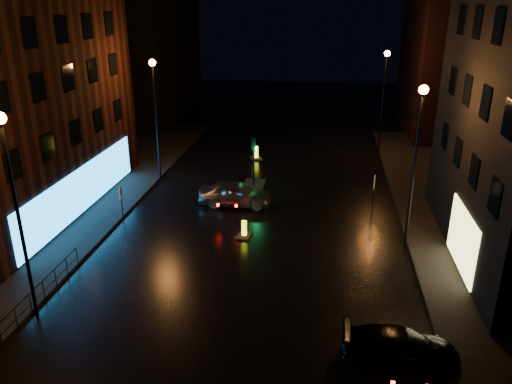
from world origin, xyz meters
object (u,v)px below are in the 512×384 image
traffic_signal (254,179)px  bollard_far (256,156)px  road_sign_left (121,195)px  road_sign_right (374,185)px  silver_hatchback (235,194)px  dark_sedan (400,346)px  bollard_near (244,233)px

traffic_signal → bollard_far: bearing=96.4°
bollard_far → traffic_signal: bearing=-105.5°
road_sign_left → road_sign_right: bearing=1.6°
road_sign_left → silver_hatchback: bearing=16.2°
traffic_signal → road_sign_left: bearing=-135.4°
dark_sedan → road_sign_left: 17.59m
road_sign_right → silver_hatchback: bearing=9.7°
dark_sedan → bollard_far: dark_sedan is taller
silver_hatchback → bollard_near: silver_hatchback is taller
bollard_far → road_sign_left: bearing=-137.1°
bollard_near → traffic_signal: bearing=101.8°
bollard_far → bollard_near: bearing=-106.5°
traffic_signal → road_sign_left: 9.47m
bollard_near → road_sign_right: 8.48m
bollard_far → road_sign_right: road_sign_right is taller
traffic_signal → silver_hatchback: size_ratio=0.78×
traffic_signal → road_sign_left: size_ratio=1.64×
silver_hatchback → road_sign_right: (8.34, 0.14, 0.93)m
traffic_signal → road_sign_left: (-6.70, -6.60, 1.07)m
silver_hatchback → bollard_far: 9.65m
traffic_signal → silver_hatchback: bearing=-100.5°
bollard_far → road_sign_left: (-6.01, -12.77, 1.35)m
dark_sedan → road_sign_right: (0.04, 13.38, 1.09)m
silver_hatchback → dark_sedan: size_ratio=1.09×
dark_sedan → bollard_near: dark_sedan is taller
traffic_signal → dark_sedan: traffic_signal is taller
bollard_near → bollard_far: (-1.30, 13.92, 0.02)m
road_sign_left → bollard_far: bearing=53.6°
bollard_near → bollard_far: bollard_far is taller
traffic_signal → bollard_far: 6.21m
road_sign_right → bollard_near: bearing=40.7°
road_sign_left → road_sign_right: 14.76m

